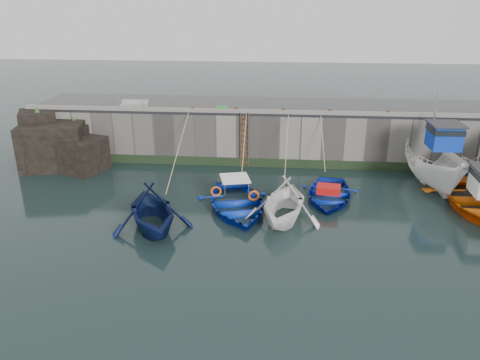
# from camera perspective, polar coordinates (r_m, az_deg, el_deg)

# --- Properties ---
(ground) EXTENTS (120.00, 120.00, 0.00)m
(ground) POSITION_cam_1_polar(r_m,az_deg,el_deg) (18.41, 4.24, -8.80)
(ground) COLOR black
(ground) RESTS_ON ground
(quay_back) EXTENTS (30.00, 5.00, 3.00)m
(quay_back) POSITION_cam_1_polar(r_m,az_deg,el_deg) (29.48, 4.84, 5.96)
(quay_back) COLOR slate
(quay_back) RESTS_ON ground
(road_back) EXTENTS (30.00, 5.00, 0.16)m
(road_back) POSITION_cam_1_polar(r_m,az_deg,el_deg) (29.11, 4.93, 8.96)
(road_back) COLOR black
(road_back) RESTS_ON quay_back
(kerb_back) EXTENTS (30.00, 0.30, 0.20)m
(kerb_back) POSITION_cam_1_polar(r_m,az_deg,el_deg) (26.78, 4.89, 8.29)
(kerb_back) COLOR slate
(kerb_back) RESTS_ON road_back
(algae_back) EXTENTS (30.00, 0.08, 0.50)m
(algae_back) POSITION_cam_1_polar(r_m,az_deg,el_deg) (27.42, 4.70, 2.06)
(algae_back) COLOR black
(algae_back) RESTS_ON ground
(rock_outcrop) EXTENTS (5.85, 4.24, 3.41)m
(rock_outcrop) POSITION_cam_1_polar(r_m,az_deg,el_deg) (29.34, -21.43, 3.99)
(rock_outcrop) COLOR black
(rock_outcrop) RESTS_ON ground
(ladder) EXTENTS (0.51, 0.08, 3.20)m
(ladder) POSITION_cam_1_polar(r_m,az_deg,el_deg) (27.05, 0.53, 4.85)
(ladder) COLOR #3F1E0F
(ladder) RESTS_ON ground
(boat_near_white) EXTENTS (5.25, 5.54, 2.30)m
(boat_near_white) POSITION_cam_1_polar(r_m,az_deg,el_deg) (20.56, -10.61, -5.75)
(boat_near_white) COLOR #09143B
(boat_near_white) RESTS_ON ground
(boat_near_white_rope) EXTENTS (0.04, 6.41, 3.10)m
(boat_near_white_rope) POSITION_cam_1_polar(r_m,az_deg,el_deg) (25.37, -7.43, -0.26)
(boat_near_white_rope) COLOR tan
(boat_near_white_rope) RESTS_ON ground
(boat_near_blue) EXTENTS (4.91, 6.00, 1.09)m
(boat_near_blue) POSITION_cam_1_polar(r_m,az_deg,el_deg) (21.93, -0.42, -3.59)
(boat_near_blue) COLOR #0B2BA8
(boat_near_blue) RESTS_ON ground
(boat_near_blue_rope) EXTENTS (0.04, 4.47, 3.10)m
(boat_near_blue_rope) POSITION_cam_1_polar(r_m,az_deg,el_deg) (25.90, 0.51, 0.39)
(boat_near_blue_rope) COLOR tan
(boat_near_blue_rope) RESTS_ON ground
(boat_near_blacktrim) EXTENTS (4.40, 4.87, 2.26)m
(boat_near_blacktrim) POSITION_cam_1_polar(r_m,az_deg,el_deg) (21.10, 5.34, -4.73)
(boat_near_blacktrim) COLOR white
(boat_near_blacktrim) RESTS_ON ground
(boat_near_blacktrim_rope) EXTENTS (0.04, 5.16, 3.10)m
(boat_near_blacktrim_rope) POSITION_cam_1_polar(r_m,az_deg,el_deg) (25.44, 5.37, -0.10)
(boat_near_blacktrim_rope) COLOR tan
(boat_near_blacktrim_rope) RESTS_ON ground
(boat_near_navy) EXTENTS (3.80, 4.90, 0.93)m
(boat_near_navy) POSITION_cam_1_polar(r_m,az_deg,el_deg) (23.51, 10.73, -2.22)
(boat_near_navy) COLOR #0B25A8
(boat_near_navy) RESTS_ON ground
(boat_near_navy_rope) EXTENTS (0.04, 3.25, 3.10)m
(boat_near_navy_rope) POSITION_cam_1_polar(r_m,az_deg,el_deg) (26.73, 10.10, 0.72)
(boat_near_navy_rope) COLOR tan
(boat_near_navy_rope) RESTS_ON ground
(boat_far_white) EXTENTS (2.60, 6.58, 5.52)m
(boat_far_white) POSITION_cam_1_polar(r_m,az_deg,el_deg) (26.61, 22.73, 1.69)
(boat_far_white) COLOR white
(boat_far_white) RESTS_ON ground
(fish_crate) EXTENTS (0.65, 0.47, 0.27)m
(fish_crate) POSITION_cam_1_polar(r_m,az_deg,el_deg) (27.34, -2.22, 8.70)
(fish_crate) COLOR #188823
(fish_crate) RESTS_ON road_back
(railing) EXTENTS (1.60, 1.05, 1.00)m
(railing) POSITION_cam_1_polar(r_m,az_deg,el_deg) (29.20, -12.73, 9.13)
(railing) COLOR #A5A8AD
(railing) RESTS_ON road_back
(bollard_a) EXTENTS (0.18, 0.18, 0.28)m
(bollard_a) POSITION_cam_1_polar(r_m,az_deg,el_deg) (27.35, -5.75, 8.61)
(bollard_a) COLOR #3F1E0F
(bollard_a) RESTS_ON road_back
(bollard_b) EXTENTS (0.18, 0.18, 0.28)m
(bollard_b) POSITION_cam_1_polar(r_m,az_deg,el_deg) (26.99, -0.47, 8.55)
(bollard_b) COLOR #3F1E0F
(bollard_b) RESTS_ON road_back
(bollard_c) EXTENTS (0.18, 0.18, 0.28)m
(bollard_c) POSITION_cam_1_polar(r_m,az_deg,el_deg) (26.87, 5.33, 8.41)
(bollard_c) COLOR #3F1E0F
(bollard_c) RESTS_ON road_back
(bollard_d) EXTENTS (0.18, 0.18, 0.28)m
(bollard_d) POSITION_cam_1_polar(r_m,az_deg,el_deg) (27.00, 10.91, 8.18)
(bollard_d) COLOR #3F1E0F
(bollard_d) RESTS_ON road_back
(bollard_e) EXTENTS (0.18, 0.18, 0.28)m
(bollard_e) POSITION_cam_1_polar(r_m,az_deg,el_deg) (27.51, 17.61, 7.81)
(bollard_e) COLOR #3F1E0F
(bollard_e) RESTS_ON road_back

